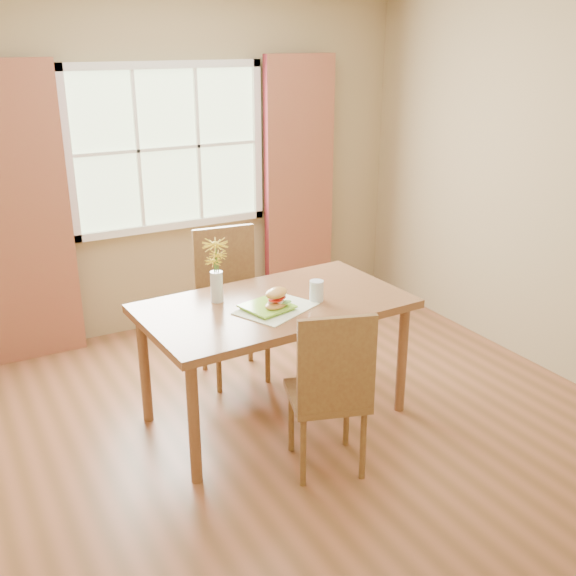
% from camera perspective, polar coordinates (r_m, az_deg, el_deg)
% --- Properties ---
extents(room, '(4.24, 3.84, 2.74)m').
position_cam_1_polar(room, '(3.88, -0.72, 5.82)').
color(room, brown).
rests_on(room, ground).
extents(window, '(1.62, 0.06, 1.32)m').
position_cam_1_polar(window, '(5.54, -10.12, 11.58)').
color(window, beige).
rests_on(window, room).
extents(curtain_left, '(0.65, 0.08, 2.20)m').
position_cam_1_polar(curtain_left, '(5.27, -21.41, 5.58)').
color(curtain_left, maroon).
rests_on(curtain_left, room).
extents(curtain_right, '(0.65, 0.08, 2.20)m').
position_cam_1_polar(curtain_right, '(6.00, 0.94, 8.69)').
color(curtain_right, maroon).
rests_on(curtain_right, room).
extents(dining_table, '(1.67, 0.99, 0.80)m').
position_cam_1_polar(dining_table, '(4.19, -1.13, -2.26)').
color(dining_table, brown).
rests_on(dining_table, room).
extents(chair_near, '(0.53, 0.53, 1.01)m').
position_cam_1_polar(chair_near, '(3.70, 3.66, -8.37)').
color(chair_near, brown).
rests_on(chair_near, room).
extents(chair_far, '(0.49, 0.49, 1.08)m').
position_cam_1_polar(chair_far, '(4.83, -4.98, -0.69)').
color(chair_far, brown).
rests_on(chair_far, room).
extents(placemat, '(0.55, 0.49, 0.01)m').
position_cam_1_polar(placemat, '(4.05, -1.02, -1.76)').
color(placemat, '#E8EECA').
rests_on(placemat, dining_table).
extents(plate, '(0.32, 0.32, 0.01)m').
position_cam_1_polar(plate, '(4.04, -1.78, -1.70)').
color(plate, '#80C531').
rests_on(plate, placemat).
extents(croissant_sandwich, '(0.20, 0.17, 0.12)m').
position_cam_1_polar(croissant_sandwich, '(4.00, -0.99, -0.89)').
color(croissant_sandwich, gold).
rests_on(croissant_sandwich, plate).
extents(water_glass, '(0.09, 0.09, 0.13)m').
position_cam_1_polar(water_glass, '(4.16, 2.43, -0.28)').
color(water_glass, silver).
rests_on(water_glass, dining_table).
extents(flower_vase, '(0.16, 0.16, 0.40)m').
position_cam_1_polar(flower_vase, '(4.12, -6.12, 1.98)').
color(flower_vase, silver).
rests_on(flower_vase, dining_table).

